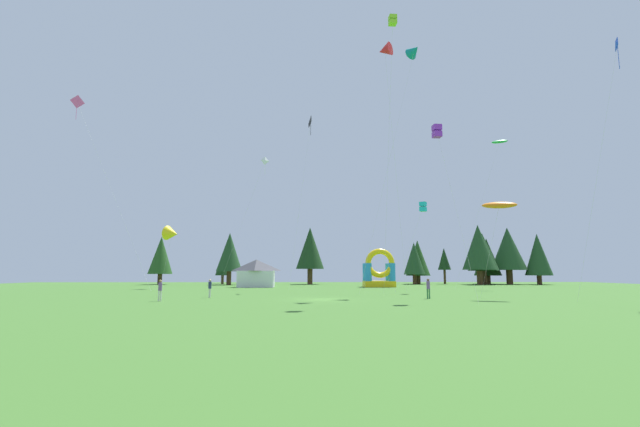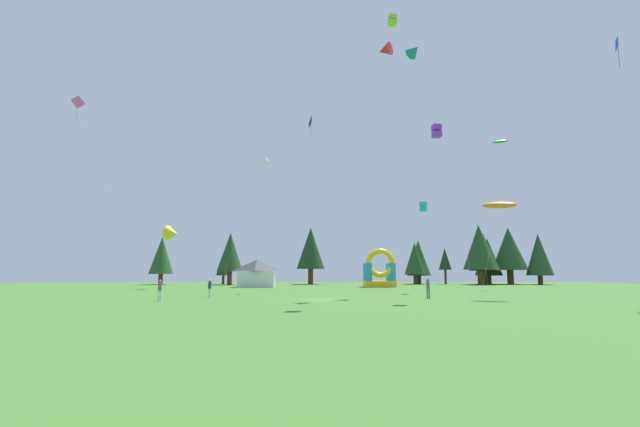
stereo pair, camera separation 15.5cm
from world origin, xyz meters
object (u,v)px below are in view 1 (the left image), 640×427
(kite_orange_parafoil, at_px, (499,205))
(kite_teal_delta, at_px, (414,51))
(kite_red_delta, at_px, (385,50))
(kite_black_diamond, at_px, (311,123))
(kite_lime_box, at_px, (393,22))
(kite_green_parafoil, at_px, (500,142))
(kite_white_diamond, at_px, (265,162))
(kite_blue_diamond, at_px, (618,48))
(kite_purple_box, at_px, (437,131))
(person_near_camera, at_px, (210,287))
(person_far_side, at_px, (428,287))
(festival_tent, at_px, (256,273))
(kite_pink_diamond, at_px, (77,104))
(inflatable_orange_dome, at_px, (379,273))
(kite_cyan_box, at_px, (423,207))
(person_midfield, at_px, (160,288))
(kite_yellow_delta, at_px, (172,234))

(kite_orange_parafoil, relative_size, kite_teal_delta, 0.30)
(kite_red_delta, xyz_separation_m, kite_black_diamond, (-7.74, 10.64, -4.43))
(kite_lime_box, xyz_separation_m, kite_green_parafoil, (20.15, 24.58, -3.56))
(kite_white_diamond, xyz_separation_m, kite_blue_diamond, (31.93, -26.66, 3.26))
(kite_purple_box, height_order, person_near_camera, kite_purple_box)
(kite_lime_box, distance_m, person_far_side, 23.63)
(kite_black_diamond, relative_size, kite_white_diamond, 1.21)
(kite_black_diamond, height_order, festival_tent, kite_black_diamond)
(kite_black_diamond, height_order, kite_pink_diamond, kite_pink_diamond)
(kite_purple_box, xyz_separation_m, kite_green_parafoil, (16.56, 24.77, 6.64))
(kite_black_diamond, distance_m, inflatable_orange_dome, 24.43)
(kite_orange_parafoil, height_order, person_far_side, kite_orange_parafoil)
(kite_black_diamond, xyz_separation_m, inflatable_orange_dome, (10.22, 11.33, -19.08))
(kite_red_delta, relative_size, kite_blue_diamond, 1.23)
(kite_purple_box, height_order, festival_tent, kite_purple_box)
(kite_white_diamond, distance_m, kite_teal_delta, 24.53)
(kite_green_parafoil, bearing_deg, person_near_camera, -149.26)
(kite_pink_diamond, xyz_separation_m, kite_cyan_box, (41.16, -3.22, -13.00))
(kite_purple_box, height_order, kite_blue_diamond, kite_blue_diamond)
(kite_white_diamond, height_order, person_midfield, kite_white_diamond)
(kite_pink_diamond, distance_m, person_far_side, 46.39)
(kite_purple_box, distance_m, person_far_side, 13.34)
(kite_yellow_delta, distance_m, kite_pink_diamond, 19.76)
(kite_green_parafoil, distance_m, person_far_side, 35.55)
(kite_orange_parafoil, distance_m, kite_teal_delta, 22.78)
(kite_yellow_delta, height_order, festival_tent, kite_yellow_delta)
(person_midfield, bearing_deg, kite_lime_box, -22.46)
(kite_black_diamond, bearing_deg, kite_white_diamond, 137.32)
(kite_purple_box, height_order, kite_green_parafoil, kite_green_parafoil)
(kite_yellow_delta, height_order, inflatable_orange_dome, kite_yellow_delta)
(kite_yellow_delta, xyz_separation_m, kite_black_diamond, (19.00, -6.09, 13.70))
(kite_blue_diamond, bearing_deg, kite_teal_delta, 133.72)
(person_near_camera, bearing_deg, inflatable_orange_dome, 107.13)
(kite_blue_diamond, relative_size, person_far_side, 12.77)
(kite_cyan_box, bearing_deg, kite_white_diamond, 148.77)
(person_near_camera, bearing_deg, kite_black_diamond, 112.24)
(person_near_camera, bearing_deg, kite_cyan_box, 76.62)
(kite_orange_parafoil, relative_size, festival_tent, 1.63)
(kite_yellow_delta, height_order, kite_orange_parafoil, kite_yellow_delta)
(kite_orange_parafoil, relative_size, person_near_camera, 5.27)
(kite_yellow_delta, relative_size, person_midfield, 5.20)
(kite_white_diamond, relative_size, kite_orange_parafoil, 2.15)
(person_far_side, xyz_separation_m, festival_tent, (-17.85, 27.93, 1.01))
(kite_teal_delta, xyz_separation_m, person_far_side, (-2.03, -10.48, -26.74))
(kite_black_diamond, xyz_separation_m, kite_orange_parafoil, (16.32, -17.03, -13.12))
(kite_white_diamond, relative_size, inflatable_orange_dome, 3.21)
(kite_orange_parafoil, relative_size, person_far_side, 5.03)
(kite_white_diamond, bearing_deg, kite_lime_box, -60.17)
(kite_cyan_box, relative_size, kite_teal_delta, 0.35)
(person_far_side, bearing_deg, festival_tent, -51.79)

